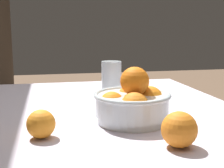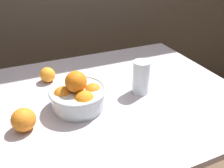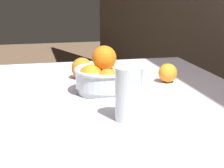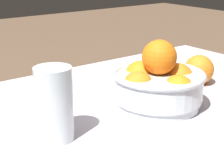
{
  "view_description": "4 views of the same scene",
  "coord_description": "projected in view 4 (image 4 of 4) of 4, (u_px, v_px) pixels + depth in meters",
  "views": [
    {
      "loc": [
        -0.91,
        0.19,
        1.0
      ],
      "look_at": [
        0.07,
        -0.01,
        0.82
      ],
      "focal_mm": 50.0,
      "sensor_mm": 36.0,
      "label": 1
    },
    {
      "loc": [
        -0.23,
        -0.73,
        1.26
      ],
      "look_at": [
        0.06,
        -0.02,
        0.8
      ],
      "focal_mm": 35.0,
      "sensor_mm": 36.0,
      "label": 2
    },
    {
      "loc": [
        1.1,
        -0.29,
        1.09
      ],
      "look_at": [
        0.09,
        -0.06,
        0.81
      ],
      "focal_mm": 60.0,
      "sensor_mm": 36.0,
      "label": 3
    },
    {
      "loc": [
        0.5,
        0.55,
        1.08
      ],
      "look_at": [
        0.05,
        -0.04,
        0.82
      ],
      "focal_mm": 60.0,
      "sensor_mm": 36.0,
      "label": 4
    }
  ],
  "objects": [
    {
      "name": "juice_glass",
      "position": [
        54.0,
        108.0,
        0.71
      ],
      "size": [
        0.07,
        0.07,
        0.15
      ],
      "color": "#F4A314",
      "rests_on": "dining_table"
    },
    {
      "name": "fruit_bowl",
      "position": [
        158.0,
        84.0,
        0.87
      ],
      "size": [
        0.22,
        0.22,
        0.16
      ],
      "color": "silver",
      "rests_on": "dining_table"
    },
    {
      "name": "orange_loose_front",
      "position": [
        199.0,
        70.0,
        1.03
      ],
      "size": [
        0.08,
        0.08,
        0.08
      ],
      "primitive_type": "sphere",
      "color": "orange",
      "rests_on": "dining_table"
    },
    {
      "name": "dining_table",
      "position": [
        140.0,
        154.0,
        0.84
      ],
      "size": [
        1.23,
        0.88,
        0.74
      ],
      "color": "silver",
      "rests_on": "ground_plane"
    }
  ]
}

